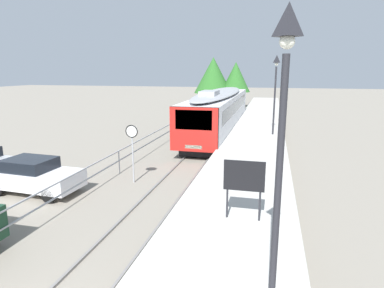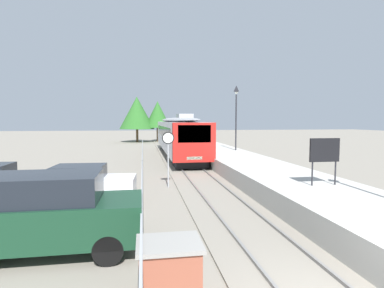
% 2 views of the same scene
% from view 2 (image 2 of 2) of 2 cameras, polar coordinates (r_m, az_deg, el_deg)
% --- Properties ---
extents(ground_plane, '(160.00, 160.00, 0.00)m').
position_cam_2_polar(ground_plane, '(26.56, -8.58, -2.94)').
color(ground_plane, gray).
extents(track_rails, '(3.20, 60.00, 0.14)m').
position_cam_2_polar(track_rails, '(26.75, -2.13, -2.76)').
color(track_rails, gray).
rests_on(track_rails, ground).
extents(commuter_train, '(2.82, 18.82, 3.74)m').
position_cam_2_polar(commuter_train, '(28.62, -2.65, 1.94)').
color(commuter_train, silver).
rests_on(commuter_train, track_rails).
extents(station_platform, '(3.90, 60.00, 0.90)m').
position_cam_2_polar(station_platform, '(27.29, 4.66, -1.75)').
color(station_platform, '#B7B5AD').
rests_on(station_platform, ground).
extents(platform_lamp_mid_platform, '(0.34, 0.34, 5.35)m').
position_cam_2_polar(platform_lamp_mid_platform, '(25.66, 8.25, 7.16)').
color(platform_lamp_mid_platform, '#232328').
rests_on(platform_lamp_mid_platform, station_platform).
extents(platform_notice_board, '(1.20, 0.08, 1.80)m').
position_cam_2_polar(platform_notice_board, '(12.62, 23.52, -1.32)').
color(platform_notice_board, '#232328').
rests_on(platform_notice_board, station_platform).
extents(speed_limit_sign, '(0.61, 0.10, 2.81)m').
position_cam_2_polar(speed_limit_sign, '(15.28, -4.48, -0.28)').
color(speed_limit_sign, '#9EA0A5').
rests_on(speed_limit_sign, ground).
extents(brick_utility_cabinet, '(1.21, 0.99, 1.13)m').
position_cam_2_polar(brick_utility_cabinet, '(6.17, -4.27, -22.52)').
color(brick_utility_cabinet, brown).
rests_on(brick_utility_cabinet, ground).
extents(carpark_fence, '(0.06, 36.06, 1.25)m').
position_cam_2_polar(carpark_fence, '(16.53, -9.28, -4.21)').
color(carpark_fence, '#9EA0A5').
rests_on(carpark_fence, ground).
extents(parked_suv_dark_green, '(4.61, 1.92, 2.04)m').
position_cam_2_polar(parked_suv_dark_green, '(8.61, -25.57, -11.56)').
color(parked_suv_dark_green, '#143823').
rests_on(parked_suv_dark_green, ground).
extents(parked_hatchback_white, '(4.10, 1.99, 1.53)m').
position_cam_2_polar(parked_hatchback_white, '(13.41, -19.48, -6.92)').
color(parked_hatchback_white, white).
rests_on(parked_hatchback_white, ground).
extents(tree_behind_carpark, '(5.44, 5.44, 7.09)m').
position_cam_2_polar(tree_behind_carpark, '(48.57, -10.25, 5.75)').
color(tree_behind_carpark, brown).
rests_on(tree_behind_carpark, ground).
extents(tree_behind_station_far, '(4.12, 4.12, 6.42)m').
position_cam_2_polar(tree_behind_station_far, '(48.67, -6.45, 5.50)').
color(tree_behind_station_far, brown).
rests_on(tree_behind_station_far, ground).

